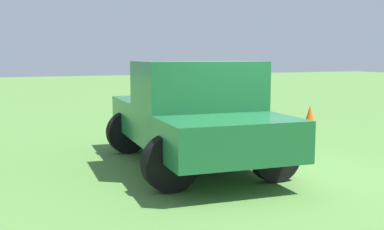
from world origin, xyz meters
TOP-DOWN VIEW (x-y plane):
  - ground_plane at (0.00, 0.00)m, footprint 80.00×80.00m
  - pickup_truck at (-0.62, 0.80)m, footprint 2.76×4.72m
  - traffic_cone at (4.53, 4.18)m, footprint 0.32×0.32m

SIDE VIEW (x-z plane):
  - ground_plane at x=0.00m, z-range 0.00..0.00m
  - traffic_cone at x=4.53m, z-range 0.00..0.55m
  - pickup_truck at x=-0.62m, z-range 0.04..1.88m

